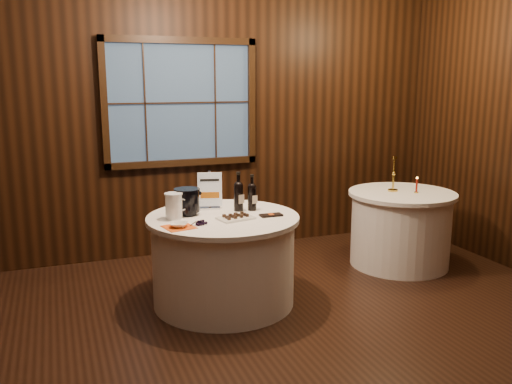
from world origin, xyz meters
name	(u,v)px	position (x,y,z in m)	size (l,w,h in m)	color
ground	(267,356)	(0.00, 0.00, 0.00)	(6.00, 6.00, 0.00)	black
back_wall	(181,113)	(0.00, 2.48, 1.54)	(6.00, 0.10, 3.00)	black
main_table	(223,259)	(0.00, 1.00, 0.39)	(1.28, 1.28, 0.77)	white
side_table	(400,228)	(2.00, 1.30, 0.39)	(1.08, 1.08, 0.77)	white
sign_stand	(210,196)	(-0.03, 1.27, 0.89)	(0.21, 0.14, 0.34)	silver
port_bottle_left	(238,194)	(0.18, 1.13, 0.92)	(0.08, 0.09, 0.34)	black
port_bottle_right	(252,195)	(0.30, 1.10, 0.91)	(0.08, 0.09, 0.32)	black
ice_bucket	(187,201)	(-0.27, 1.14, 0.89)	(0.22, 0.22, 0.22)	black
chocolate_plate	(236,217)	(0.07, 0.86, 0.79)	(0.32, 0.25, 0.04)	white
chocolate_box	(271,215)	(0.38, 0.85, 0.78)	(0.19, 0.09, 0.02)	black
grape_bunch	(201,223)	(-0.25, 0.78, 0.79)	(0.15, 0.07, 0.04)	black
glass_pitcher	(174,206)	(-0.40, 1.05, 0.88)	(0.20, 0.15, 0.21)	white
orange_napkin	(179,227)	(-0.43, 0.78, 0.77)	(0.22, 0.22, 0.00)	#DA5012
cracker_bowl	(179,225)	(-0.43, 0.78, 0.79)	(0.14, 0.14, 0.03)	white
brass_candlestick	(393,179)	(1.93, 1.36, 0.90)	(0.10, 0.10, 0.36)	gold
red_candle	(417,187)	(2.10, 1.21, 0.84)	(0.04, 0.04, 0.16)	gold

